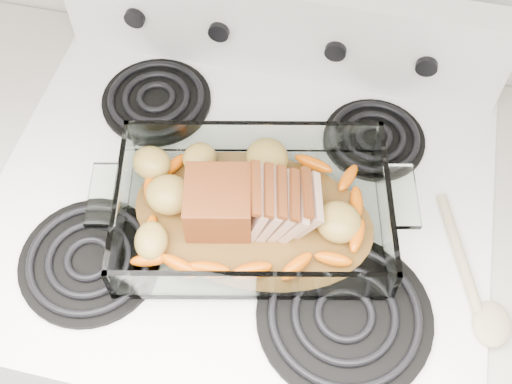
# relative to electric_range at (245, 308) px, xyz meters

# --- Properties ---
(electric_range) EXTENTS (0.78, 0.70, 1.12)m
(electric_range) POSITION_rel_electric_range_xyz_m (0.00, 0.00, 0.00)
(electric_range) COLOR white
(electric_range) RESTS_ON ground
(baking_dish) EXTENTS (0.40, 0.26, 0.08)m
(baking_dish) POSITION_rel_electric_range_xyz_m (0.03, -0.04, 0.48)
(baking_dish) COLOR silver
(baking_dish) RESTS_ON electric_range
(pork_roast) EXTENTS (0.20, 0.10, 0.08)m
(pork_roast) POSITION_rel_electric_range_xyz_m (0.01, -0.04, 0.51)
(pork_roast) COLOR brown
(pork_roast) RESTS_ON baking_dish
(roast_vegetables) EXTENTS (0.38, 0.21, 0.05)m
(roast_vegetables) POSITION_rel_electric_range_xyz_m (0.03, -0.00, 0.49)
(roast_vegetables) COLOR #F85A00
(roast_vegetables) RESTS_ON baking_dish
(wooden_spoon) EXTENTS (0.12, 0.23, 0.02)m
(wooden_spoon) POSITION_rel_electric_range_xyz_m (0.37, -0.08, 0.46)
(wooden_spoon) COLOR tan
(wooden_spoon) RESTS_ON electric_range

